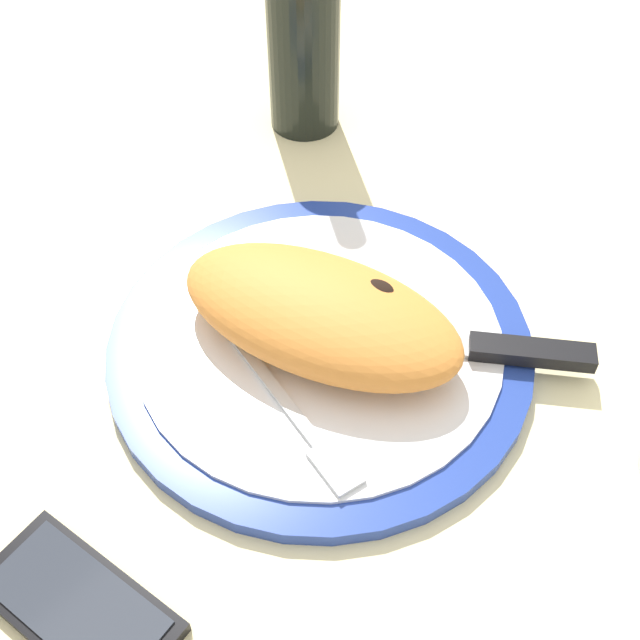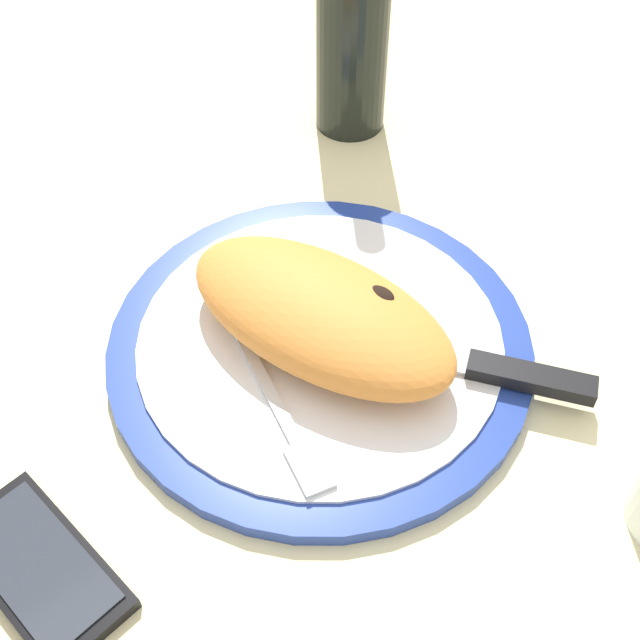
% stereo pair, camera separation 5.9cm
% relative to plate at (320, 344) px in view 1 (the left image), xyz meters
% --- Properties ---
extents(ground_plane, '(1.50, 1.50, 0.03)m').
position_rel_plate_xyz_m(ground_plane, '(0.00, 0.00, -0.02)').
color(ground_plane, beige).
extents(plate, '(0.33, 0.33, 0.02)m').
position_rel_plate_xyz_m(plate, '(0.00, 0.00, 0.00)').
color(plate, '#233D99').
rests_on(plate, ground_plane).
extents(calzone, '(0.24, 0.17, 0.05)m').
position_rel_plate_xyz_m(calzone, '(0.00, 0.00, 0.04)').
color(calzone, orange).
rests_on(calzone, plate).
extents(fork, '(0.15, 0.05, 0.00)m').
position_rel_plate_xyz_m(fork, '(0.04, -0.07, 0.01)').
color(fork, silver).
rests_on(fork, plate).
extents(knife, '(0.20, 0.15, 0.01)m').
position_rel_plate_xyz_m(knife, '(0.10, 0.07, 0.01)').
color(knife, silver).
rests_on(knife, plate).
extents(smartphone, '(0.13, 0.08, 0.01)m').
position_rel_plate_xyz_m(smartphone, '(0.03, -0.25, -0.00)').
color(smartphone, black).
rests_on(smartphone, ground_plane).
extents(wine_bottle, '(0.07, 0.07, 0.27)m').
position_rel_plate_xyz_m(wine_bottle, '(-0.21, 0.21, 0.10)').
color(wine_bottle, black).
rests_on(wine_bottle, ground_plane).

